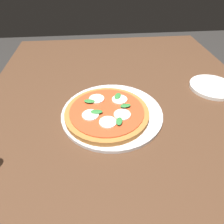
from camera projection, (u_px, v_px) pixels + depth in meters
name	position (u px, v px, depth m)	size (l,w,h in m)	color
ground_plane	(122.00, 214.00, 1.15)	(6.00, 6.00, 0.00)	#2D2B28
dining_table	(128.00, 137.00, 0.73)	(1.58, 1.09, 0.72)	#4C301E
serving_tray	(112.00, 113.00, 0.71)	(0.35, 0.35, 0.01)	silver
pizza	(107.00, 112.00, 0.68)	(0.29, 0.29, 0.03)	#B27033
plate_white	(212.00, 87.00, 0.83)	(0.18, 0.18, 0.01)	white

